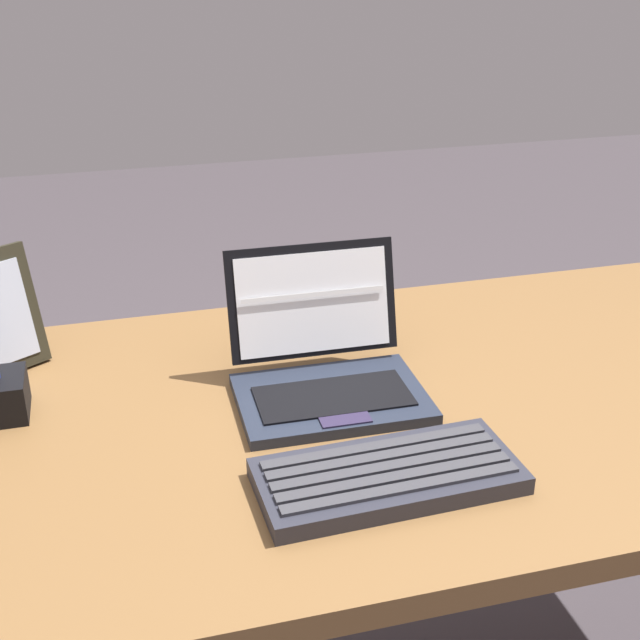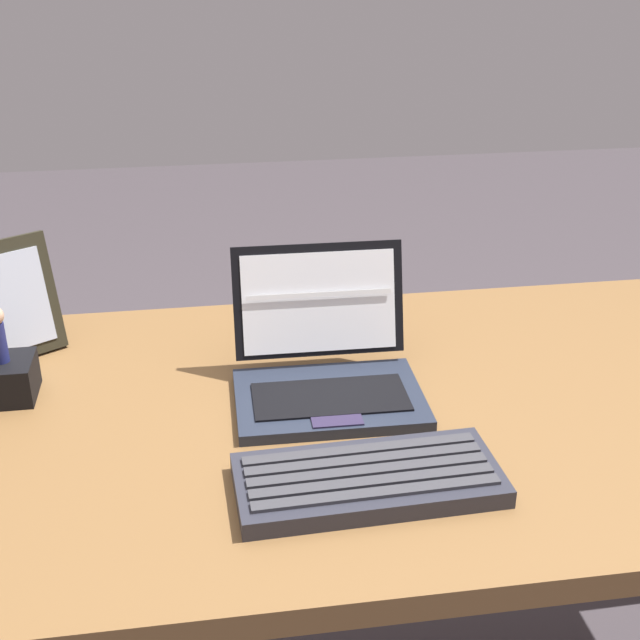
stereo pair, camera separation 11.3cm
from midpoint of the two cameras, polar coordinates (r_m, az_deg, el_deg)
desk at (r=1.20m, az=-0.59°, el=-9.07°), size 1.73×0.72×0.71m
laptop_front at (r=1.16m, az=-2.38°, el=-3.36°), size 0.26×0.23×0.19m
external_keyboard at (r=1.00m, az=1.33°, el=-10.51°), size 0.31×0.15×0.03m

